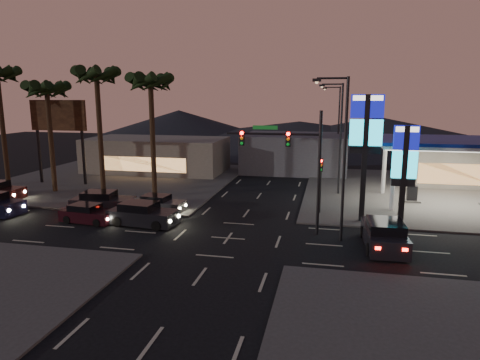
% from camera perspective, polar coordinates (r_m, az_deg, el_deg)
% --- Properties ---
extents(ground, '(140.00, 140.00, 0.00)m').
position_cam_1_polar(ground, '(27.41, -1.61, -7.76)').
color(ground, black).
rests_on(ground, ground).
extents(corner_lot_ne, '(24.00, 24.00, 0.12)m').
position_cam_1_polar(corner_lot_ne, '(43.27, 24.91, -1.68)').
color(corner_lot_ne, '#47443F').
rests_on(corner_lot_ne, ground).
extents(corner_lot_nw, '(24.00, 24.00, 0.12)m').
position_cam_1_polar(corner_lot_nw, '(47.60, -15.96, 0.02)').
color(corner_lot_nw, '#47443F').
rests_on(corner_lot_nw, ground).
extents(gas_station, '(12.20, 8.20, 5.47)m').
position_cam_1_polar(gas_station, '(38.67, 26.79, 4.31)').
color(gas_station, silver).
rests_on(gas_station, ground).
extents(convenience_store, '(10.00, 6.00, 4.00)m').
position_cam_1_polar(convenience_store, '(48.19, 26.13, 1.78)').
color(convenience_store, '#726B5B').
rests_on(convenience_store, ground).
extents(pylon_sign_tall, '(2.20, 0.35, 9.00)m').
position_cam_1_polar(pylon_sign_tall, '(30.89, 16.44, 6.07)').
color(pylon_sign_tall, black).
rests_on(pylon_sign_tall, ground).
extents(pylon_sign_short, '(1.60, 0.35, 7.00)m').
position_cam_1_polar(pylon_sign_short, '(30.39, 21.10, 2.40)').
color(pylon_sign_short, black).
rests_on(pylon_sign_short, ground).
extents(traffic_signal_mast, '(6.10, 0.39, 8.00)m').
position_cam_1_polar(traffic_signal_mast, '(27.54, 6.95, 3.43)').
color(traffic_signal_mast, black).
rests_on(traffic_signal_mast, ground).
extents(pedestal_signal, '(0.32, 0.39, 4.30)m').
position_cam_1_polar(pedestal_signal, '(32.73, 10.68, 0.46)').
color(pedestal_signal, black).
rests_on(pedestal_signal, ground).
extents(streetlight_near, '(2.14, 0.25, 10.00)m').
position_cam_1_polar(streetlight_near, '(26.40, 13.37, 3.96)').
color(streetlight_near, black).
rests_on(streetlight_near, ground).
extents(streetlight_mid, '(2.14, 0.25, 10.00)m').
position_cam_1_polar(streetlight_mid, '(39.33, 13.00, 6.24)').
color(streetlight_mid, black).
rests_on(streetlight_mid, ground).
extents(streetlight_far, '(2.14, 0.25, 10.00)m').
position_cam_1_polar(streetlight_far, '(53.30, 12.80, 7.45)').
color(streetlight_far, black).
rests_on(streetlight_far, ground).
extents(palm_a, '(4.41, 4.41, 10.86)m').
position_cam_1_polar(palm_a, '(37.87, -11.81, 11.73)').
color(palm_a, black).
rests_on(palm_a, ground).
extents(palm_b, '(4.41, 4.41, 11.46)m').
position_cam_1_polar(palm_b, '(40.14, -18.54, 12.13)').
color(palm_b, black).
rests_on(palm_b, ground).
extents(palm_c, '(4.41, 4.41, 10.26)m').
position_cam_1_polar(palm_c, '(42.85, -24.32, 10.17)').
color(palm_c, black).
rests_on(palm_c, ground).
extents(billboard, '(6.00, 0.30, 8.50)m').
position_cam_1_polar(billboard, '(46.64, -23.03, 7.13)').
color(billboard, black).
rests_on(billboard, ground).
extents(building_far_west, '(16.00, 8.00, 4.00)m').
position_cam_1_polar(building_far_west, '(51.78, -11.02, 3.29)').
color(building_far_west, '#726B5B').
rests_on(building_far_west, ground).
extents(building_far_mid, '(12.00, 9.00, 4.40)m').
position_cam_1_polar(building_far_mid, '(51.80, 7.34, 3.63)').
color(building_far_mid, '#4C4C51').
rests_on(building_far_mid, ground).
extents(hill_left, '(40.00, 40.00, 6.00)m').
position_cam_1_polar(hill_left, '(90.90, -8.12, 7.31)').
color(hill_left, black).
rests_on(hill_left, ground).
extents(hill_right, '(50.00, 50.00, 5.00)m').
position_cam_1_polar(hill_right, '(85.90, 18.01, 6.33)').
color(hill_right, black).
rests_on(hill_right, ground).
extents(hill_center, '(60.00, 60.00, 4.00)m').
position_cam_1_polar(hill_center, '(85.70, 7.91, 6.42)').
color(hill_center, black).
rests_on(hill_center, ground).
extents(car_lane_a_front, '(5.04, 2.46, 1.60)m').
position_cam_1_polar(car_lane_a_front, '(30.73, -12.88, -4.51)').
color(car_lane_a_front, black).
rests_on(car_lane_a_front, ground).
extents(car_lane_a_mid, '(4.16, 2.09, 1.31)m').
position_cam_1_polar(car_lane_a_mid, '(32.48, -19.62, -4.28)').
color(car_lane_a_mid, black).
rests_on(car_lane_a_mid, ground).
extents(car_lane_b_front, '(4.19, 2.04, 1.33)m').
position_cam_1_polar(car_lane_b_front, '(33.90, -10.80, -3.17)').
color(car_lane_b_front, '#4F4E51').
rests_on(car_lane_b_front, ground).
extents(car_lane_b_mid, '(5.02, 2.49, 1.59)m').
position_cam_1_polar(car_lane_b_mid, '(35.13, -17.86, -2.82)').
color(car_lane_b_mid, black).
rests_on(car_lane_b_mid, ground).
extents(suv_station, '(2.41, 5.23, 1.71)m').
position_cam_1_polar(suv_station, '(26.93, 18.66, -6.93)').
color(suv_station, black).
rests_on(suv_station, ground).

